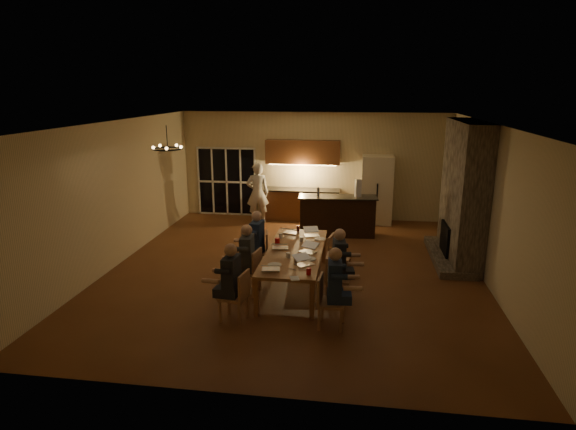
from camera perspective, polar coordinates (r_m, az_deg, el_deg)
The scene contains 44 objects.
floor at distance 10.67m, azimuth 0.69°, elevation -6.54°, with size 9.00×9.00×0.00m, color brown.
back_wall at distance 14.61m, azimuth 3.04°, elevation 5.82°, with size 8.00×0.04×3.20m, color beige.
left_wall at distance 11.42m, azimuth -19.72°, elevation 2.40°, with size 0.04×9.00×3.20m, color beige.
right_wall at distance 10.48m, azimuth 23.08°, elevation 1.00°, with size 0.04×9.00×3.20m, color beige.
ceiling at distance 9.96m, azimuth 0.74°, elevation 10.98°, with size 8.00×9.00×0.04m, color white.
french_doors at distance 15.14m, azimuth -7.26°, elevation 3.93°, with size 1.86×0.08×2.10m, color black.
fireplace at distance 11.54m, azimuth 20.09°, elevation 2.49°, with size 0.58×2.50×3.20m, color #776A5D.
kitchenette at distance 14.39m, azimuth 1.71°, elevation 4.08°, with size 2.24×0.68×2.40m, color brown, non-canonical shape.
refrigerator at distance 14.31m, azimuth 10.48°, elevation 2.96°, with size 0.90×0.68×2.00m, color beige.
dining_table at distance 9.75m, azimuth 0.79°, elevation -6.29°, with size 1.10×2.98×0.75m, color #B27947.
bar_island at distance 13.05m, azimuth 5.86°, elevation -0.10°, with size 2.09×0.68×1.08m, color black.
chair_left_near at distance 8.40m, azimuth -6.46°, elevation -9.50°, with size 0.44×0.44×0.89m, color tan, non-canonical shape.
chair_left_mid at distance 9.43m, azimuth -4.81°, elevation -6.64°, with size 0.44×0.44×0.89m, color tan, non-canonical shape.
chair_left_far at distance 10.50m, azimuth -3.61°, elevation -4.35°, with size 0.44×0.44×0.89m, color tan, non-canonical shape.
chair_right_near at distance 8.16m, azimuth 5.21°, elevation -10.23°, with size 0.44×0.44×0.89m, color tan, non-canonical shape.
chair_right_mid at distance 9.12m, azimuth 5.94°, elevation -7.44°, with size 0.44×0.44×0.89m, color tan, non-canonical shape.
chair_right_far at distance 10.26m, azimuth 6.18°, elevation -4.88°, with size 0.44×0.44×0.89m, color tan, non-canonical shape.
person_left_near at distance 8.32m, azimuth -6.71°, elevation -7.92°, with size 0.60×0.60×1.38m, color #202329, non-canonical shape.
person_right_near at distance 8.10m, azimuth 5.54°, elevation -8.51°, with size 0.60×0.60×1.38m, color #1F344F, non-canonical shape.
person_left_mid at distance 9.37m, azimuth -4.86°, elevation -5.20°, with size 0.60×0.60×1.38m, color #3B4046, non-canonical shape.
person_right_mid at distance 9.12m, azimuth 6.06°, elevation -5.80°, with size 0.60×0.60×1.38m, color #202329, non-canonical shape.
person_left_far at distance 10.33m, azimuth -3.67°, elevation -3.24°, with size 0.60×0.60×1.38m, color #1F344F, non-canonical shape.
standing_person at distance 14.15m, azimuth -3.63°, elevation 2.62°, with size 0.65×0.43×1.79m, color silver.
chandelier at distance 9.66m, azimuth -14.08°, elevation 7.62°, with size 0.57×0.57×0.03m, color black.
laptop_a at distance 8.60m, azimuth -2.05°, elevation -5.79°, with size 0.32×0.28×0.23m, color silver, non-canonical shape.
laptop_b at distance 8.83m, azimuth 2.00°, elevation -5.23°, with size 0.32×0.28×0.23m, color silver, non-canonical shape.
laptop_c at distance 9.72m, azimuth -0.91°, elevation -3.31°, with size 0.32×0.28×0.23m, color silver, non-canonical shape.
laptop_d at distance 9.49m, azimuth 2.33°, elevation -3.77°, with size 0.32×0.28×0.23m, color silver, non-canonical shape.
laptop_e at distance 10.71m, azimuth 0.34°, elevation -1.57°, with size 0.32×0.28×0.23m, color silver, non-canonical shape.
laptop_f at distance 10.52m, azimuth 2.84°, elevation -1.90°, with size 0.32×0.28×0.23m, color silver, non-canonical shape.
mug_front at distance 9.21m, azimuth 0.03°, elevation -4.77°, with size 0.09×0.09×0.10m, color white.
mug_mid at distance 10.16m, azimuth 1.61°, elevation -2.88°, with size 0.08×0.08×0.10m, color white.
mug_back at distance 10.38m, azimuth -0.88°, elevation -2.49°, with size 0.08×0.08×0.10m, color white.
redcup_near at distance 8.40m, azimuth 2.47°, elevation -6.69°, with size 0.08×0.08×0.12m, color red.
redcup_mid at distance 10.01m, azimuth -1.27°, elevation -3.09°, with size 0.10×0.10×0.12m, color red.
can_silver at distance 8.98m, azimuth 0.89°, elevation -5.23°, with size 0.07×0.07×0.12m, color #B2B2B7.
can_cola at distance 10.88m, azimuth 1.20°, elevation -1.60°, with size 0.07×0.07×0.12m, color #3F0F0C.
can_right at distance 9.82m, azimuth 3.00°, elevation -3.47°, with size 0.06×0.06×0.12m, color #B2B2B7.
plate_near at distance 9.14m, azimuth 2.54°, elevation -5.21°, with size 0.26×0.26×0.02m, color white.
plate_left at distance 8.84m, azimuth -1.61°, elevation -5.93°, with size 0.26×0.26×0.02m, color white.
plate_far at distance 10.32m, azimuth 3.82°, elevation -2.86°, with size 0.25×0.25×0.02m, color white.
notepad at distance 8.25m, azimuth 0.79°, elevation -7.52°, with size 0.15×0.21×0.01m, color white.
bar_bottle at distance 12.90m, azimuth 3.61°, elevation 2.79°, with size 0.07×0.07×0.24m, color #99999E.
bar_blender at distance 12.89m, azimuth 8.29°, elevation 3.17°, with size 0.15×0.15×0.46m, color silver.
Camera 1 is at (1.29, -9.85, 3.90)m, focal length 30.00 mm.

